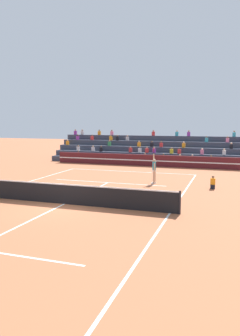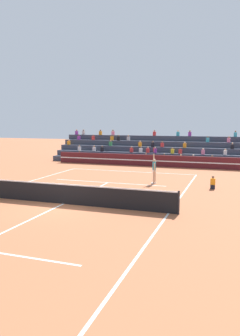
% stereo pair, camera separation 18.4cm
% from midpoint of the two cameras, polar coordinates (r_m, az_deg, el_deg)
% --- Properties ---
extents(ground_plane, '(120.00, 120.00, 0.00)m').
position_cam_midpoint_polar(ground_plane, '(17.32, -9.51, -6.18)').
color(ground_plane, '#AD603D').
extents(court_lines, '(11.10, 23.90, 0.01)m').
position_cam_midpoint_polar(court_lines, '(17.32, -9.51, -6.17)').
color(court_lines, white).
rests_on(court_lines, ground).
extents(tennis_net, '(12.00, 0.10, 1.10)m').
position_cam_midpoint_polar(tennis_net, '(17.19, -9.55, -4.42)').
color(tennis_net, black).
rests_on(tennis_net, ground).
extents(sponsor_banner_wall, '(18.00, 0.26, 1.10)m').
position_cam_midpoint_polar(sponsor_banner_wall, '(31.89, 4.24, 1.36)').
color(sponsor_banner_wall, '#51191E').
rests_on(sponsor_banner_wall, ground).
extents(bleacher_stand, '(20.98, 4.75, 3.38)m').
position_cam_midpoint_polar(bleacher_stand, '(35.52, 5.83, 2.76)').
color(bleacher_stand, '#383D4C').
rests_on(bleacher_stand, ground).
extents(ball_kid_courtside, '(0.30, 0.36, 0.84)m').
position_cam_midpoint_polar(ball_kid_courtside, '(21.64, 16.09, -2.65)').
color(ball_kid_courtside, black).
rests_on(ball_kid_courtside, ground).
extents(tennis_player, '(0.38, 0.90, 2.50)m').
position_cam_midpoint_polar(tennis_player, '(22.63, 6.20, -0.24)').
color(tennis_player, tan).
rests_on(tennis_player, ground).
extents(tennis_ball, '(0.07, 0.07, 0.07)m').
position_cam_midpoint_polar(tennis_ball, '(21.73, -10.61, -3.23)').
color(tennis_ball, '#C6DB33').
rests_on(tennis_ball, ground).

